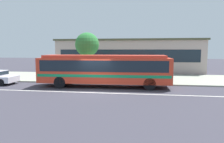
% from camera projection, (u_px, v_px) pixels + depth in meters
% --- Properties ---
extents(ground_plane, '(120.00, 120.00, 0.00)m').
position_uv_depth(ground_plane, '(94.00, 91.00, 16.52)').
color(ground_plane, '#393741').
extents(sidewalk_slab, '(60.00, 8.00, 0.12)m').
position_uv_depth(sidewalk_slab, '(109.00, 78.00, 23.52)').
color(sidewalk_slab, '#9A9C8A').
rests_on(sidewalk_slab, ground_plane).
extents(lane_stripe_center, '(56.00, 0.16, 0.01)m').
position_uv_depth(lane_stripe_center, '(92.00, 93.00, 15.73)').
color(lane_stripe_center, silver).
rests_on(lane_stripe_center, ground_plane).
extents(transit_bus, '(11.40, 2.84, 2.78)m').
position_uv_depth(transit_bus, '(104.00, 68.00, 18.02)').
color(transit_bus, red).
rests_on(transit_bus, ground_plane).
extents(pedestrian_waiting_near_sign, '(0.46, 0.46, 1.74)m').
position_uv_depth(pedestrian_waiting_near_sign, '(160.00, 72.00, 19.45)').
color(pedestrian_waiting_near_sign, '#76684A').
rests_on(pedestrian_waiting_near_sign, sidewalk_slab).
extents(bus_stop_sign, '(0.15, 0.44, 2.49)m').
position_uv_depth(bus_stop_sign, '(144.00, 66.00, 19.14)').
color(bus_stop_sign, gray).
rests_on(bus_stop_sign, sidewalk_slab).
extents(street_tree_near_stop, '(2.51, 2.51, 4.93)m').
position_uv_depth(street_tree_near_stop, '(87.00, 45.00, 21.78)').
color(street_tree_near_stop, brown).
rests_on(street_tree_near_stop, sidewalk_slab).
extents(station_building, '(20.41, 7.38, 4.70)m').
position_uv_depth(station_building, '(129.00, 56.00, 30.68)').
color(station_building, '#A99691').
rests_on(station_building, ground_plane).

